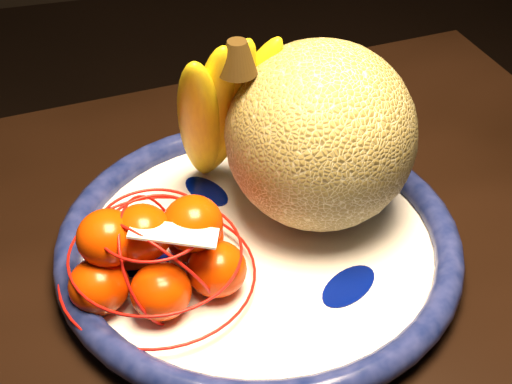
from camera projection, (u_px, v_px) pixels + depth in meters
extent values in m
cylinder|color=black|center=(407.00, 259.00, 1.26)|extent=(0.06, 0.06, 0.65)
cylinder|color=white|center=(259.00, 250.00, 0.74)|extent=(0.35, 0.35, 0.01)
torus|color=#030C36|center=(259.00, 241.00, 0.73)|extent=(0.38, 0.38, 0.03)
cylinder|color=white|center=(259.00, 254.00, 0.74)|extent=(0.17, 0.17, 0.01)
ellipsoid|color=#020C5D|center=(349.00, 286.00, 0.69)|extent=(0.14, 0.13, 0.00)
ellipsoid|color=#020C5D|center=(207.00, 191.00, 0.79)|extent=(0.11, 0.13, 0.00)
ellipsoid|color=#020C5D|center=(142.00, 264.00, 0.71)|extent=(0.11, 0.07, 0.00)
sphere|color=olive|center=(321.00, 135.00, 0.72)|extent=(0.18, 0.18, 0.18)
ellipsoid|color=yellow|center=(200.00, 116.00, 0.73)|extent=(0.07, 0.12, 0.19)
ellipsoid|color=yellow|center=(213.00, 109.00, 0.73)|extent=(0.05, 0.11, 0.20)
ellipsoid|color=yellow|center=(224.00, 106.00, 0.74)|extent=(0.08, 0.11, 0.20)
ellipsoid|color=yellow|center=(237.00, 103.00, 0.74)|extent=(0.11, 0.11, 0.19)
cone|color=black|center=(216.00, 22.00, 0.68)|extent=(0.03, 0.03, 0.03)
ellipsoid|color=#FE4005|center=(99.00, 286.00, 0.66)|extent=(0.05, 0.05, 0.05)
ellipsoid|color=#FE4005|center=(161.00, 291.00, 0.65)|extent=(0.05, 0.05, 0.05)
ellipsoid|color=#FE4005|center=(217.00, 269.00, 0.68)|extent=(0.05, 0.05, 0.05)
ellipsoid|color=#FE4005|center=(131.00, 243.00, 0.70)|extent=(0.05, 0.05, 0.05)
ellipsoid|color=#FE4005|center=(195.00, 236.00, 0.71)|extent=(0.05, 0.05, 0.05)
ellipsoid|color=#FE4005|center=(142.00, 233.00, 0.66)|extent=(0.05, 0.05, 0.05)
ellipsoid|color=#FE4005|center=(193.00, 223.00, 0.67)|extent=(0.05, 0.05, 0.05)
ellipsoid|color=#FE4005|center=(107.00, 238.00, 0.65)|extent=(0.05, 0.05, 0.05)
torus|color=red|center=(158.00, 273.00, 0.69)|extent=(0.20, 0.20, 0.00)
torus|color=red|center=(155.00, 252.00, 0.67)|extent=(0.18, 0.18, 0.00)
torus|color=red|center=(152.00, 224.00, 0.65)|extent=(0.11, 0.11, 0.00)
torus|color=red|center=(156.00, 260.00, 0.68)|extent=(0.12, 0.07, 0.11)
torus|color=red|center=(156.00, 260.00, 0.68)|extent=(0.09, 0.13, 0.11)
torus|color=red|center=(156.00, 260.00, 0.68)|extent=(0.11, 0.12, 0.11)
cube|color=white|center=(174.00, 233.00, 0.63)|extent=(0.08, 0.05, 0.01)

